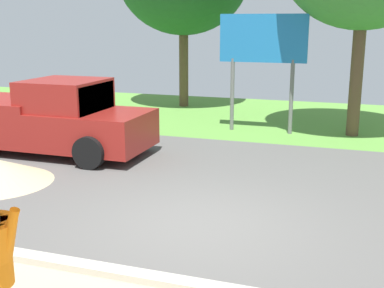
{
  "coord_description": "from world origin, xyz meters",
  "views": [
    {
      "loc": [
        2.4,
        -7.35,
        3.25
      ],
      "look_at": [
        -0.41,
        1.0,
        1.1
      ],
      "focal_mm": 46.64,
      "sensor_mm": 36.0,
      "label": 1
    }
  ],
  "objects": [
    {
      "name": "ground_plane",
      "position": [
        0.0,
        2.95,
        -0.05
      ],
      "size": [
        40.0,
        22.0,
        0.2
      ],
      "color": "#565451"
    },
    {
      "name": "pickup_truck",
      "position": [
        -4.97,
        3.29,
        0.87
      ],
      "size": [
        5.2,
        2.28,
        1.88
      ],
      "rotation": [
        0.0,
        0.0,
        0.08
      ],
      "color": "maroon",
      "rests_on": "ground_plane"
    },
    {
      "name": "roadside_billboard",
      "position": [
        -0.38,
        7.48,
        2.55
      ],
      "size": [
        2.6,
        0.12,
        3.5
      ],
      "color": "slate",
      "rests_on": "ground_plane"
    }
  ]
}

